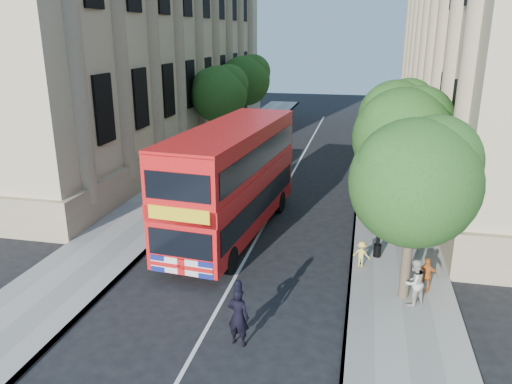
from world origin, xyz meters
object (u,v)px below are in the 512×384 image
Objects in this scene: box_van at (235,164)px; woman_pedestrian at (414,282)px; lamp_post at (382,198)px; police_constable at (238,317)px; double_decker_bus at (232,178)px.

woman_pedestrian is at bearing -53.24° from box_van.
police_constable is (-3.88, -6.52, -1.63)m from lamp_post.
woman_pedestrian is at bearing -137.06° from police_constable.
lamp_post reaches higher than woman_pedestrian.
lamp_post is at bearing -109.87° from police_constable.
lamp_post reaches higher than double_decker_bus.
police_constable is at bearing -120.79° from lamp_post.
box_van is 14.91m from woman_pedestrian.
double_decker_bus is at bearing -76.29° from box_van.
double_decker_bus is 8.71m from woman_pedestrian.
lamp_post is 1.15× the size of box_van.
box_van is at bearing 132.94° from lamp_post.
box_van is 2.89× the size of woman_pedestrian.
double_decker_bus is 2.29× the size of box_van.
lamp_post reaches higher than police_constable.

